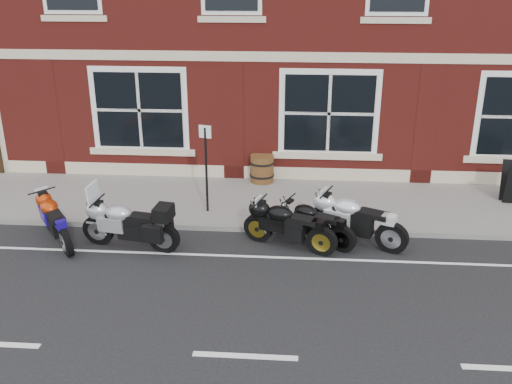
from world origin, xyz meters
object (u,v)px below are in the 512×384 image
Objects in this scene: moto_touring_silver at (128,222)px; moto_sport_red at (56,218)px; moto_naked_black at (313,221)px; barrel_planter at (262,169)px; moto_sport_silver at (355,218)px; parking_sign at (206,163)px; moto_sport_black at (288,224)px.

moto_touring_silver reaches higher than moto_sport_red.
moto_naked_black is at bearing -71.94° from moto_touring_silver.
moto_sport_red reaches higher than barrel_planter.
moto_sport_red is 0.84× the size of moto_sport_silver.
moto_naked_black is (5.43, 0.33, -0.04)m from moto_sport_red.
moto_touring_silver is 4.75m from moto_sport_silver.
moto_sport_red is 0.99× the size of moto_naked_black.
barrel_planter is 2.54m from parking_sign.
moto_naked_black is at bearing -12.54° from parking_sign.
moto_sport_red is 5.54m from barrel_planter.
moto_sport_red is 2.37× the size of barrel_planter.
moto_sport_silver is 3.96m from barrel_planter.
moto_sport_red is (-1.59, 0.16, -0.04)m from moto_touring_silver.
moto_sport_silver reaches higher than barrel_planter.
moto_sport_silver is at bearing -33.22° from moto_sport_red.
moto_sport_black is (4.91, 0.09, 0.00)m from moto_sport_red.
barrel_planter is at bearing 76.06° from parking_sign.
moto_sport_silver is at bearing -57.24° from moto_naked_black.
moto_touring_silver is at bearing -113.51° from parking_sign.
moto_sport_black is 1.13× the size of moto_naked_black.
moto_sport_red is 6.32m from moto_sport_silver.
moto_naked_black is at bearing -42.33° from moto_sport_black.
parking_sign reaches higher than moto_touring_silver.
moto_sport_red is at bearing 113.15° from moto_sport_black.
barrel_planter is (-0.78, 3.61, -0.05)m from moto_sport_black.
parking_sign is at bearing -8.53° from moto_sport_red.
moto_sport_black is at bearing -23.25° from parking_sign.
moto_sport_black is at bearing -77.79° from barrel_planter.
parking_sign is (-2.45, 1.27, 0.82)m from moto_naked_black.
parking_sign is (-1.15, -2.10, 0.84)m from barrel_planter.
moto_touring_silver is 1.04× the size of moto_sport_silver.
parking_sign is (-3.33, 1.21, 0.74)m from moto_sport_silver.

